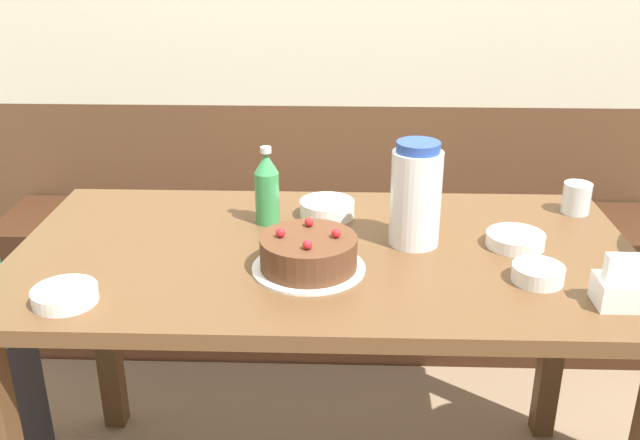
% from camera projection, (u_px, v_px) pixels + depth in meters
% --- Properties ---
extents(bench_seat, '(2.30, 0.38, 0.47)m').
position_uv_depth(bench_seat, '(331.00, 279.00, 2.56)').
color(bench_seat, '#381E11').
rests_on(bench_seat, ground_plane).
extents(dining_table, '(1.40, 0.73, 0.75)m').
position_uv_depth(dining_table, '(325.00, 289.00, 1.64)').
color(dining_table, brown).
rests_on(dining_table, ground_plane).
extents(birthday_cake, '(0.24, 0.24, 0.09)m').
position_uv_depth(birthday_cake, '(309.00, 254.00, 1.50)').
color(birthday_cake, white).
rests_on(birthday_cake, dining_table).
extents(water_pitcher, '(0.11, 0.11, 0.24)m').
position_uv_depth(water_pitcher, '(416.00, 195.00, 1.59)').
color(water_pitcher, white).
rests_on(water_pitcher, dining_table).
extents(soju_bottle, '(0.06, 0.06, 0.19)m').
position_uv_depth(soju_bottle, '(267.00, 188.00, 1.71)').
color(soju_bottle, '#388E4C').
rests_on(soju_bottle, dining_table).
extents(napkin_holder, '(0.11, 0.08, 0.11)m').
position_uv_depth(napkin_holder, '(626.00, 287.00, 1.36)').
color(napkin_holder, white).
rests_on(napkin_holder, dining_table).
extents(bowl_soup_white, '(0.13, 0.13, 0.03)m').
position_uv_depth(bowl_soup_white, '(515.00, 240.00, 1.61)').
color(bowl_soup_white, white).
rests_on(bowl_soup_white, dining_table).
extents(bowl_rice_small, '(0.14, 0.14, 0.04)m').
position_uv_depth(bowl_rice_small, '(326.00, 209.00, 1.77)').
color(bowl_rice_small, white).
rests_on(bowl_rice_small, dining_table).
extents(bowl_side_dish, '(0.13, 0.13, 0.03)m').
position_uv_depth(bowl_side_dish, '(65.00, 295.00, 1.37)').
color(bowl_side_dish, white).
rests_on(bowl_side_dish, dining_table).
extents(bowl_sauce_shallow, '(0.11, 0.11, 0.03)m').
position_uv_depth(bowl_sauce_shallow, '(538.00, 274.00, 1.45)').
color(bowl_sauce_shallow, white).
rests_on(bowl_sauce_shallow, dining_table).
extents(glass_water_tall, '(0.07, 0.07, 0.08)m').
position_uv_depth(glass_water_tall, '(577.00, 198.00, 1.79)').
color(glass_water_tall, silver).
rests_on(glass_water_tall, dining_table).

